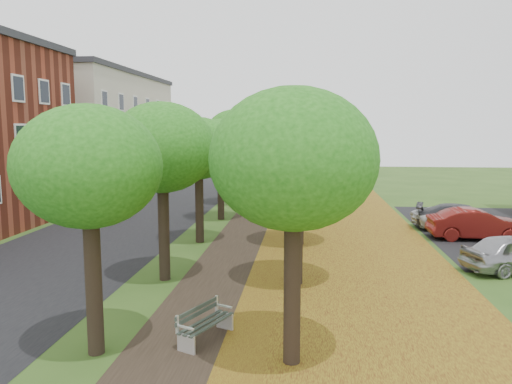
% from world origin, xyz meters
% --- Properties ---
extents(ground, '(120.00, 120.00, 0.00)m').
position_xyz_m(ground, '(0.00, 0.00, 0.00)').
color(ground, '#2D4C19').
rests_on(ground, ground).
extents(street_asphalt, '(8.00, 70.00, 0.01)m').
position_xyz_m(street_asphalt, '(-7.50, 15.00, 0.00)').
color(street_asphalt, black).
rests_on(street_asphalt, ground).
extents(footpath, '(3.20, 70.00, 0.01)m').
position_xyz_m(footpath, '(0.00, 15.00, 0.00)').
color(footpath, black).
rests_on(footpath, ground).
extents(leaf_verge, '(7.50, 70.00, 0.01)m').
position_xyz_m(leaf_verge, '(5.00, 15.00, 0.01)').
color(leaf_verge, olive).
rests_on(leaf_verge, ground).
extents(parking_lot, '(9.00, 16.00, 0.01)m').
position_xyz_m(parking_lot, '(13.50, 16.00, 0.00)').
color(parking_lot, black).
rests_on(parking_lot, ground).
extents(tree_row_west, '(3.78, 33.78, 6.15)m').
position_xyz_m(tree_row_west, '(-2.20, 15.00, 4.51)').
color(tree_row_west, black).
rests_on(tree_row_west, ground).
extents(tree_row_east, '(3.78, 33.78, 6.15)m').
position_xyz_m(tree_row_east, '(2.60, 15.00, 4.51)').
color(tree_row_east, black).
rests_on(tree_row_east, ground).
extents(building_cream, '(10.30, 20.30, 10.40)m').
position_xyz_m(building_cream, '(-17.00, 33.00, 5.21)').
color(building_cream, beige).
rests_on(building_cream, ground).
extents(bench, '(1.26, 1.92, 0.88)m').
position_xyz_m(bench, '(0.30, 1.03, 0.46)').
color(bench, '#2A352C').
rests_on(bench, ground).
extents(car_red, '(4.62, 1.65, 1.52)m').
position_xyz_m(car_red, '(11.29, 13.96, 0.76)').
color(car_red, maroon).
rests_on(car_red, ground).
extents(car_grey, '(5.23, 3.14, 1.42)m').
position_xyz_m(car_grey, '(11.28, 15.91, 0.71)').
color(car_grey, '#323337').
rests_on(car_grey, ground).
extents(car_white, '(4.70, 2.62, 1.24)m').
position_xyz_m(car_white, '(11.00, 16.61, 0.62)').
color(car_white, silver).
rests_on(car_white, ground).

